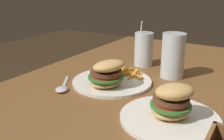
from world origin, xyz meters
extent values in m
cube|color=brown|center=(0.00, 0.00, 0.75)|extent=(1.43, 1.08, 0.03)
cylinder|color=brown|center=(-0.64, -0.47, 0.37)|extent=(0.08, 0.08, 0.74)
cylinder|color=white|center=(0.04, -0.21, 0.78)|extent=(0.28, 0.28, 0.01)
ellipsoid|color=tan|center=(0.09, -0.20, 0.79)|extent=(0.13, 0.12, 0.03)
cylinder|color=#38752D|center=(0.09, -0.20, 0.81)|extent=(0.14, 0.14, 0.01)
cylinder|color=red|center=(0.09, -0.20, 0.82)|extent=(0.12, 0.12, 0.01)
cylinder|color=brown|center=(0.09, -0.20, 0.83)|extent=(0.12, 0.12, 0.01)
ellipsoid|color=tan|center=(0.09, -0.18, 0.85)|extent=(0.13, 0.12, 0.05)
cube|color=gold|center=(-0.04, -0.15, 0.79)|extent=(0.04, 0.08, 0.01)
cube|color=gold|center=(-0.01, -0.24, 0.79)|extent=(0.08, 0.03, 0.04)
cube|color=gold|center=(0.02, -0.21, 0.79)|extent=(0.04, 0.07, 0.02)
cube|color=gold|center=(-0.04, -0.16, 0.79)|extent=(0.07, 0.01, 0.03)
cube|color=gold|center=(-0.05, -0.19, 0.79)|extent=(0.06, 0.05, 0.02)
cube|color=gold|center=(-0.02, -0.21, 0.80)|extent=(0.07, 0.01, 0.01)
cube|color=gold|center=(0.01, -0.25, 0.79)|extent=(0.07, 0.04, 0.03)
cube|color=gold|center=(-0.01, -0.23, 0.79)|extent=(0.07, 0.03, 0.03)
cube|color=gold|center=(0.01, -0.25, 0.79)|extent=(0.08, 0.03, 0.02)
cube|color=gold|center=(-0.02, -0.20, 0.81)|extent=(0.08, 0.02, 0.04)
cube|color=gold|center=(0.03, -0.20, 0.79)|extent=(0.05, 0.04, 0.02)
cube|color=gold|center=(-0.05, -0.24, 0.79)|extent=(0.03, 0.08, 0.03)
cube|color=gold|center=(0.02, -0.20, 0.79)|extent=(0.06, 0.02, 0.03)
cube|color=gold|center=(-0.04, -0.17, 0.79)|extent=(0.06, 0.07, 0.01)
cube|color=gold|center=(0.03, -0.19, 0.79)|extent=(0.06, 0.01, 0.02)
cube|color=gold|center=(0.00, -0.20, 0.80)|extent=(0.02, 0.09, 0.04)
cube|color=gold|center=(-0.04, -0.22, 0.80)|extent=(0.06, 0.06, 0.03)
cube|color=gold|center=(-0.01, -0.20, 0.81)|extent=(0.06, 0.02, 0.02)
cube|color=gold|center=(-0.03, -0.22, 0.79)|extent=(0.03, 0.06, 0.02)
cube|color=gold|center=(-0.03, -0.20, 0.79)|extent=(0.07, 0.06, 0.03)
cube|color=gold|center=(0.01, -0.20, 0.80)|extent=(0.06, 0.04, 0.03)
cylinder|color=silver|center=(-0.13, -0.05, 0.85)|extent=(0.08, 0.08, 0.16)
cylinder|color=#B26B19|center=(-0.13, -0.05, 0.83)|extent=(0.07, 0.07, 0.13)
cylinder|color=silver|center=(-0.21, -0.20, 0.84)|extent=(0.08, 0.08, 0.14)
cylinder|color=yellow|center=(-0.21, -0.20, 0.82)|extent=(0.07, 0.07, 0.10)
cylinder|color=white|center=(-0.19, -0.21, 0.87)|extent=(0.02, 0.03, 0.19)
ellipsoid|color=silver|center=(0.19, -0.30, 0.78)|extent=(0.06, 0.06, 0.01)
cube|color=silver|center=(0.12, -0.35, 0.77)|extent=(0.10, 0.07, 0.00)
cylinder|color=white|center=(0.18, 0.06, 0.78)|extent=(0.26, 0.26, 0.01)
ellipsoid|color=tan|center=(0.18, 0.06, 0.80)|extent=(0.13, 0.13, 0.03)
cylinder|color=#38752D|center=(0.18, 0.06, 0.81)|extent=(0.15, 0.15, 0.01)
cylinder|color=red|center=(0.18, 0.06, 0.82)|extent=(0.12, 0.12, 0.01)
cylinder|color=brown|center=(0.18, 0.06, 0.83)|extent=(0.13, 0.13, 0.01)
ellipsoid|color=tan|center=(0.18, 0.07, 0.86)|extent=(0.13, 0.13, 0.04)
camera|label=1|loc=(0.77, 0.25, 1.11)|focal=42.00mm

